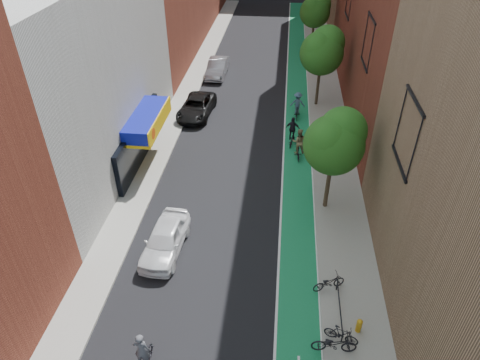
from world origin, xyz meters
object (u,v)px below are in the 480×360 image
(parked_car_black, at_px, (197,107))
(cyclist_lane_far, at_px, (297,107))
(fire_hydrant, at_px, (359,325))
(cyclist_lane_near, at_px, (298,145))
(parked_car_white, at_px, (165,239))
(parked_car_silver, at_px, (217,68))
(cyclist_lead, at_px, (143,359))
(cyclist_lane_mid, at_px, (292,134))

(parked_car_black, xyz_separation_m, cyclist_lane_far, (8.24, 0.42, 0.25))
(parked_car_black, height_order, fire_hydrant, parked_car_black)
(parked_car_black, height_order, cyclist_lane_near, cyclist_lane_near)
(parked_car_white, bearing_deg, parked_car_silver, 95.50)
(parked_car_white, bearing_deg, cyclist_lead, -79.73)
(parked_car_white, height_order, cyclist_lane_far, cyclist_lane_far)
(cyclist_lane_near, relative_size, fire_hydrant, 3.02)
(cyclist_lead, relative_size, cyclist_lane_mid, 1.01)
(parked_car_black, bearing_deg, fire_hydrant, -56.88)
(parked_car_white, xyz_separation_m, cyclist_lane_far, (6.93, 16.08, 0.21))
(cyclist_lead, bearing_deg, parked_car_silver, -84.19)
(parked_car_black, height_order, cyclist_lane_mid, cyclist_lane_mid)
(cyclist_lane_mid, xyz_separation_m, cyclist_lane_far, (0.37, 4.31, 0.13))
(cyclist_lane_near, xyz_separation_m, cyclist_lane_mid, (-0.42, 1.81, -0.14))
(parked_car_silver, xyz_separation_m, cyclist_lead, (1.66, -31.03, -0.08))
(fire_hydrant, bearing_deg, parked_car_silver, 110.14)
(cyclist_lane_near, xyz_separation_m, fire_hydrant, (2.57, -14.06, -0.44))
(parked_car_silver, height_order, cyclist_lead, cyclist_lead)
(cyclist_lane_far, bearing_deg, parked_car_white, 68.86)
(cyclist_lane_mid, bearing_deg, parked_car_black, -16.65)
(cyclist_lane_mid, bearing_deg, cyclist_lane_far, -85.25)
(parked_car_silver, relative_size, cyclist_lead, 2.26)
(parked_car_white, distance_m, cyclist_lane_near, 12.17)
(parked_car_white, height_order, cyclist_lane_near, cyclist_lane_near)
(parked_car_black, relative_size, cyclist_lane_near, 2.37)
(parked_car_black, relative_size, parked_car_silver, 1.07)
(cyclist_lane_far, bearing_deg, fire_hydrant, 99.58)
(cyclist_lane_mid, bearing_deg, parked_car_white, 70.48)
(parked_car_silver, height_order, cyclist_lane_near, cyclist_lane_near)
(cyclist_lane_near, bearing_deg, cyclist_lane_mid, -83.24)
(cyclist_lead, bearing_deg, parked_car_white, -80.45)
(parked_car_white, xyz_separation_m, parked_car_silver, (-0.86, 24.30, 0.04))
(parked_car_white, bearing_deg, cyclist_lane_far, 70.17)
(cyclist_lane_near, bearing_deg, parked_car_white, 48.59)
(parked_car_silver, bearing_deg, fire_hydrant, -68.54)
(parked_car_white, xyz_separation_m, parked_car_black, (-1.31, 15.66, -0.04))
(cyclist_lane_near, distance_m, fire_hydrant, 14.30)
(cyclist_lead, relative_size, fire_hydrant, 2.96)
(parked_car_black, bearing_deg, parked_car_white, -80.92)
(cyclist_lane_mid, relative_size, fire_hydrant, 2.92)
(parked_car_black, distance_m, cyclist_lane_far, 8.25)
(parked_car_white, distance_m, parked_car_silver, 24.31)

